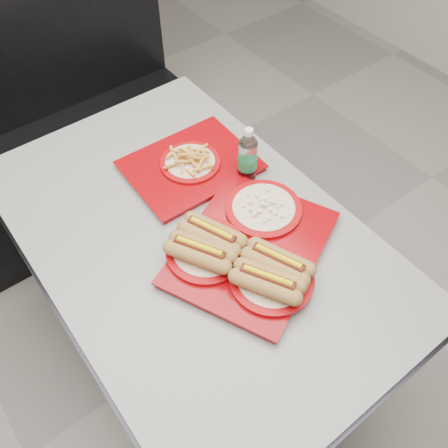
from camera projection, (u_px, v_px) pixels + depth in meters
ground at (201, 337)px, 2.06m from camera, size 6.00×6.00×0.00m
diner_table at (194, 261)px, 1.60m from camera, size 0.92×1.42×0.75m
booth_bench at (66, 134)px, 2.29m from camera, size 1.30×0.57×1.35m
tray_near at (247, 248)px, 1.39m from camera, size 0.61×0.56×0.11m
tray_far at (190, 163)px, 1.63m from camera, size 0.43×0.34×0.08m
water_bottle at (248, 157)px, 1.55m from camera, size 0.07×0.07×0.21m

